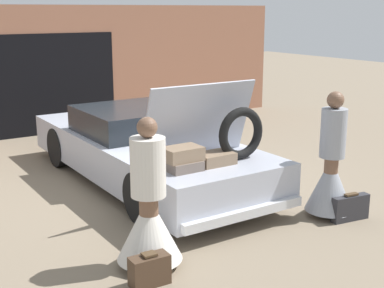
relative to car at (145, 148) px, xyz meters
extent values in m
plane|color=#7F705B|center=(0.00, 0.01, -0.55)|extent=(40.00, 40.00, 0.00)
cube|color=#9E664C|center=(0.00, 4.22, 0.85)|extent=(12.00, 0.12, 2.80)
cube|color=black|center=(0.00, 4.15, 0.55)|extent=(2.80, 0.02, 2.20)
cube|color=#B2B7C6|center=(0.00, 0.01, -0.08)|extent=(1.89, 5.07, 0.58)
cube|color=#1E2328|center=(0.00, 0.31, 0.41)|extent=(1.67, 1.62, 0.40)
cylinder|color=black|center=(-0.88, 1.58, -0.21)|extent=(0.18, 0.69, 0.69)
cylinder|color=black|center=(0.88, 1.58, -0.21)|extent=(0.18, 0.69, 0.69)
cylinder|color=black|center=(-0.88, -1.51, -0.21)|extent=(0.18, 0.69, 0.69)
cylinder|color=black|center=(0.88, -1.51, -0.21)|extent=(0.18, 0.69, 0.69)
cube|color=silver|center=(0.00, -2.57, -0.27)|extent=(1.80, 0.10, 0.12)
cube|color=#B2B7C6|center=(0.00, -1.55, 0.71)|extent=(1.61, 0.36, 1.02)
cube|color=#75665B|center=(-0.50, -1.93, 0.27)|extent=(0.42, 0.38, 0.12)
cube|color=#8C7259|center=(-0.01, -1.93, 0.28)|extent=(0.48, 0.34, 0.15)
cube|color=#8C7259|center=(-0.50, -1.93, 0.42)|extent=(0.47, 0.33, 0.17)
torus|color=black|center=(0.42, -1.93, 0.56)|extent=(0.70, 0.12, 0.70)
cylinder|color=brown|center=(-1.35, -2.63, -0.15)|extent=(0.21, 0.21, 0.80)
cone|color=silver|center=(-1.35, -2.63, -0.12)|extent=(0.71, 0.71, 0.72)
cylinder|color=silver|center=(-1.35, -2.63, 0.56)|extent=(0.37, 0.37, 0.63)
sphere|color=brown|center=(-1.35, -2.63, 0.98)|extent=(0.22, 0.22, 0.22)
cylinder|color=brown|center=(1.35, -2.67, -0.14)|extent=(0.18, 0.18, 0.82)
cone|color=#9399A3|center=(1.35, -2.67, -0.10)|extent=(0.63, 0.63, 0.74)
cylinder|color=#9399A3|center=(1.35, -2.67, 0.59)|extent=(0.33, 0.33, 0.65)
sphere|color=brown|center=(1.35, -2.67, 1.02)|extent=(0.22, 0.22, 0.22)
cube|color=#473323|center=(-1.56, -3.00, -0.40)|extent=(0.41, 0.20, 0.31)
cube|color=#4C3823|center=(-1.56, -3.00, -0.22)|extent=(0.15, 0.12, 0.02)
cube|color=#2D2D33|center=(1.47, -2.94, -0.38)|extent=(0.55, 0.20, 0.34)
cube|color=#4C3823|center=(1.47, -2.94, -0.19)|extent=(0.20, 0.10, 0.02)
camera|label=1|loc=(-3.87, -7.32, 2.14)|focal=50.00mm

